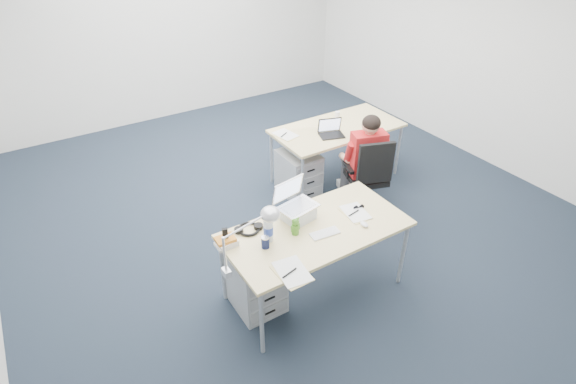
{
  "coord_description": "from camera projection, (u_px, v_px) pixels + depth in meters",
  "views": [
    {
      "loc": [
        -2.28,
        -3.55,
        3.12
      ],
      "look_at": [
        -0.46,
        -0.65,
        0.85
      ],
      "focal_mm": 28.0,
      "sensor_mm": 36.0,
      "label": 1
    }
  ],
  "objects": [
    {
      "name": "bear_figurine",
      "position": [
        295.0,
        226.0,
        3.74
      ],
      "size": [
        0.1,
        0.08,
        0.17
      ],
      "primitive_type": null,
      "rotation": [
        0.0,
        0.0,
        -0.15
      ],
      "color": "#2D741E",
      "rests_on": "desk_near"
    },
    {
      "name": "dark_laptop",
      "position": [
        332.0,
        128.0,
        5.27
      ],
      "size": [
        0.35,
        0.35,
        0.2
      ],
      "primitive_type": null,
      "rotation": [
        0.0,
        0.0,
        -0.33
      ],
      "color": "black",
      "rests_on": "desk_far"
    },
    {
      "name": "sunglasses",
      "position": [
        359.0,
        207.0,
        4.09
      ],
      "size": [
        0.12,
        0.07,
        0.02
      ],
      "primitive_type": null,
      "rotation": [
        0.0,
        0.0,
        -0.24
      ],
      "color": "black",
      "rests_on": "desk_near"
    },
    {
      "name": "papers_left",
      "position": [
        292.0,
        273.0,
        3.39
      ],
      "size": [
        0.24,
        0.32,
        0.01
      ],
      "primitive_type": "cube",
      "rotation": [
        0.0,
        0.0,
        -0.07
      ],
      "color": "#D7C37C",
      "rests_on": "desk_near"
    },
    {
      "name": "desk_lamp",
      "position": [
        243.0,
        243.0,
        3.3
      ],
      "size": [
        0.47,
        0.29,
        0.5
      ],
      "primitive_type": null,
      "rotation": [
        0.0,
        0.0,
        0.31
      ],
      "color": "silver",
      "rests_on": "desk_near"
    },
    {
      "name": "desk_near",
      "position": [
        316.0,
        233.0,
        3.88
      ],
      "size": [
        1.6,
        0.8,
        0.73
      ],
      "color": "#D2BB79",
      "rests_on": "ground"
    },
    {
      "name": "far_papers",
      "position": [
        285.0,
        135.0,
        5.33
      ],
      "size": [
        0.26,
        0.32,
        0.01
      ],
      "primitive_type": "cube",
      "rotation": [
        0.0,
        0.0,
        0.22
      ],
      "color": "white",
      "rests_on": "desk_far"
    },
    {
      "name": "wireless_keyboard",
      "position": [
        325.0,
        233.0,
        3.78
      ],
      "size": [
        0.26,
        0.13,
        0.01
      ],
      "primitive_type": "cube",
      "rotation": [
        0.0,
        0.0,
        -0.11
      ],
      "color": "white",
      "rests_on": "desk_near"
    },
    {
      "name": "can_koozie",
      "position": [
        265.0,
        242.0,
        3.61
      ],
      "size": [
        0.07,
        0.07,
        0.11
      ],
      "primitive_type": "cylinder",
      "rotation": [
        0.0,
        0.0,
        -0.15
      ],
      "color": "#151C42",
      "rests_on": "desk_near"
    },
    {
      "name": "papers_right",
      "position": [
        355.0,
        213.0,
        4.03
      ],
      "size": [
        0.23,
        0.3,
        0.01
      ],
      "primitive_type": "cube",
      "rotation": [
        0.0,
        0.0,
        -0.12
      ],
      "color": "#D7C37C",
      "rests_on": "desk_near"
    },
    {
      "name": "cordless_phone",
      "position": [
        225.0,
        237.0,
        3.62
      ],
      "size": [
        0.05,
        0.04,
        0.17
      ],
      "primitive_type": "cube",
      "rotation": [
        0.0,
        0.0,
        -0.3
      ],
      "color": "black",
      "rests_on": "desk_near"
    },
    {
      "name": "headphones",
      "position": [
        249.0,
        228.0,
        3.82
      ],
      "size": [
        0.29,
        0.25,
        0.04
      ],
      "primitive_type": null,
      "rotation": [
        0.0,
        0.0,
        -0.26
      ],
      "color": "black",
      "rests_on": "desk_near"
    },
    {
      "name": "desk_far",
      "position": [
        337.0,
        130.0,
        5.56
      ],
      "size": [
        1.6,
        0.8,
        0.73
      ],
      "color": "#D2BB79",
      "rests_on": "ground"
    },
    {
      "name": "drawer_pedestal_near",
      "position": [
        255.0,
        281.0,
        3.96
      ],
      "size": [
        0.4,
        0.5,
        0.55
      ],
      "primitive_type": "cube",
      "color": "#ABAFB1",
      "rests_on": "ground"
    },
    {
      "name": "room",
      "position": [
        292.0,
        71.0,
        4.29
      ],
      "size": [
        6.02,
        7.02,
        2.8
      ],
      "color": "silver",
      "rests_on": "ground"
    },
    {
      "name": "drawer_pedestal_far",
      "position": [
        298.0,
        173.0,
        5.49
      ],
      "size": [
        0.4,
        0.5,
        0.55
      ],
      "primitive_type": "cube",
      "color": "#ABAFB1",
      "rests_on": "ground"
    },
    {
      "name": "floor",
      "position": [
        291.0,
        215.0,
        5.24
      ],
      "size": [
        7.0,
        7.0,
        0.0
      ],
      "primitive_type": "plane",
      "color": "black",
      "rests_on": "ground"
    },
    {
      "name": "far_cup",
      "position": [
        337.0,
        115.0,
        5.73
      ],
      "size": [
        0.07,
        0.07,
        0.09
      ],
      "primitive_type": "cylinder",
      "rotation": [
        0.0,
        0.0,
        0.28
      ],
      "color": "white",
      "rests_on": "desk_far"
    },
    {
      "name": "office_chair",
      "position": [
        366.0,
        190.0,
        5.18
      ],
      "size": [
        0.78,
        0.78,
        0.97
      ],
      "rotation": [
        0.0,
        0.0,
        -0.35
      ],
      "color": "black",
      "rests_on": "ground"
    },
    {
      "name": "computer_mouse",
      "position": [
        364.0,
        224.0,
        3.87
      ],
      "size": [
        0.06,
        0.09,
        0.03
      ],
      "primitive_type": "ellipsoid",
      "rotation": [
        0.0,
        0.0,
        -0.08
      ],
      "color": "white",
      "rests_on": "desk_near"
    },
    {
      "name": "seated_person",
      "position": [
        362.0,
        160.0,
        5.14
      ],
      "size": [
        0.51,
        0.72,
        1.18
      ],
      "rotation": [
        0.0,
        0.0,
        -0.32
      ],
      "color": "red",
      "rests_on": "ground"
    },
    {
      "name": "water_bottle",
      "position": [
        268.0,
        228.0,
        3.65
      ],
      "size": [
        0.1,
        0.1,
        0.26
      ],
      "primitive_type": "cylinder",
      "rotation": [
        0.0,
        0.0,
        -0.26
      ],
      "color": "silver",
      "rests_on": "desk_near"
    },
    {
      "name": "book_stack",
      "position": [
        226.0,
        242.0,
        3.64
      ],
      "size": [
        0.21,
        0.18,
        0.08
      ],
      "primitive_type": "cube",
      "rotation": [
        0.0,
        0.0,
        0.37
      ],
      "color": "silver",
      "rests_on": "desk_near"
    },
    {
      "name": "silver_laptop",
      "position": [
        298.0,
        203.0,
        3.87
      ],
      "size": [
        0.37,
        0.31,
        0.35
      ],
      "primitive_type": null,
      "rotation": [
        0.0,
        0.0,
        0.17
      ],
      "color": "silver",
      "rests_on": "desk_near"
    }
  ]
}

